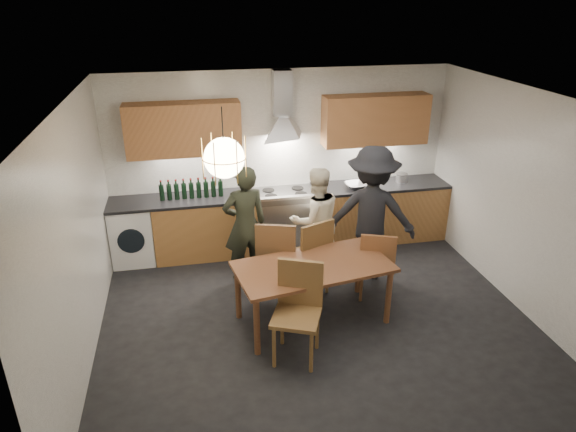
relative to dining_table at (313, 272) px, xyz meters
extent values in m
plane|color=black|center=(0.05, -0.01, -0.65)|extent=(5.00, 5.00, 0.00)
cube|color=white|center=(0.05, 2.24, 0.65)|extent=(5.00, 0.02, 2.60)
cube|color=white|center=(0.05, -2.26, 0.65)|extent=(5.00, 0.02, 2.60)
cube|color=white|center=(-2.45, -0.01, 0.65)|extent=(0.02, 4.50, 2.60)
cube|color=white|center=(2.55, -0.01, 0.65)|extent=(0.02, 4.50, 2.60)
cube|color=white|center=(0.05, -0.01, 1.95)|extent=(5.00, 4.50, 0.02)
cube|color=tan|center=(-1.13, 1.94, -0.22)|extent=(1.45, 0.60, 0.86)
cube|color=tan|center=(1.52, 1.94, -0.22)|extent=(2.05, 0.60, 0.86)
cube|color=white|center=(-2.15, 1.94, -0.23)|extent=(0.58, 0.58, 0.85)
cube|color=black|center=(-1.43, 1.94, 0.23)|extent=(2.05, 0.62, 0.04)
cube|color=black|center=(1.52, 1.94, 0.23)|extent=(2.05, 0.62, 0.04)
cube|color=silver|center=(0.05, 1.94, -0.25)|extent=(0.90, 0.60, 0.80)
cube|color=black|center=(0.05, 1.65, -0.27)|extent=(0.78, 0.02, 0.42)
cube|color=slate|center=(0.05, 1.94, 0.19)|extent=(0.90, 0.60, 0.08)
cube|color=silver|center=(0.05, 1.68, 0.25)|extent=(0.90, 0.08, 0.04)
cube|color=#C7834C|center=(-1.33, 2.06, 1.21)|extent=(1.55, 0.35, 0.72)
cube|color=#C7834C|center=(1.42, 2.06, 1.21)|extent=(1.55, 0.35, 0.72)
cube|color=silver|center=(0.05, 2.11, 1.64)|extent=(0.26, 0.22, 0.62)
cylinder|color=black|center=(-0.95, -0.11, 1.70)|extent=(0.01, 0.01, 0.50)
sphere|color=#FFE0A5|center=(-0.95, -0.11, 1.45)|extent=(0.40, 0.40, 0.40)
torus|color=gold|center=(-0.95, -0.11, 1.45)|extent=(0.43, 0.43, 0.01)
cube|color=brown|center=(0.00, 0.00, 0.07)|extent=(1.87, 1.15, 0.04)
cylinder|color=brown|center=(-0.73, -0.49, -0.30)|extent=(0.07, 0.07, 0.70)
cylinder|color=brown|center=(-0.85, 0.22, -0.30)|extent=(0.07, 0.07, 0.70)
cylinder|color=brown|center=(0.85, -0.22, -0.30)|extent=(0.07, 0.07, 0.70)
cylinder|color=brown|center=(0.73, 0.49, -0.30)|extent=(0.07, 0.07, 0.70)
cube|color=brown|center=(-0.29, 0.65, -0.14)|extent=(0.60, 0.60, 0.05)
cube|color=brown|center=(-0.36, 0.44, 0.15)|extent=(0.48, 0.19, 0.53)
cylinder|color=brown|center=(-0.05, 0.78, -0.41)|extent=(0.04, 0.04, 0.49)
cylinder|color=brown|center=(-0.16, 0.41, -0.41)|extent=(0.04, 0.04, 0.49)
cylinder|color=brown|center=(-0.42, 0.90, -0.41)|extent=(0.04, 0.04, 0.49)
cylinder|color=brown|center=(-0.54, 0.52, -0.41)|extent=(0.04, 0.04, 0.49)
cube|color=brown|center=(0.08, 0.65, -0.15)|extent=(0.62, 0.62, 0.04)
cube|color=brown|center=(0.16, 0.45, 0.13)|extent=(0.45, 0.22, 0.52)
cylinder|color=brown|center=(0.18, 0.90, -0.41)|extent=(0.04, 0.04, 0.48)
cylinder|color=brown|center=(0.33, 0.54, -0.41)|extent=(0.04, 0.04, 0.48)
cylinder|color=brown|center=(-0.17, 0.75, -0.41)|extent=(0.04, 0.04, 0.48)
cylinder|color=brown|center=(-0.02, 0.40, -0.41)|extent=(0.04, 0.04, 0.48)
cube|color=brown|center=(0.92, 0.36, -0.20)|extent=(0.55, 0.55, 0.04)
cube|color=brown|center=(0.84, 0.18, 0.05)|extent=(0.41, 0.20, 0.46)
cylinder|color=brown|center=(1.14, 0.45, -0.44)|extent=(0.04, 0.04, 0.43)
cylinder|color=brown|center=(1.01, 0.14, -0.44)|extent=(0.04, 0.04, 0.43)
cylinder|color=brown|center=(0.82, 0.58, -0.44)|extent=(0.04, 0.04, 0.43)
cylinder|color=brown|center=(0.69, 0.26, -0.44)|extent=(0.04, 0.04, 0.43)
cube|color=brown|center=(-0.33, -0.63, -0.14)|extent=(0.63, 0.63, 0.05)
cube|color=brown|center=(-0.25, -0.43, 0.14)|extent=(0.46, 0.23, 0.52)
cylinder|color=brown|center=(-0.59, -0.73, -0.41)|extent=(0.04, 0.04, 0.49)
cylinder|color=brown|center=(-0.43, -0.37, -0.41)|extent=(0.04, 0.04, 0.49)
cylinder|color=brown|center=(-0.23, -0.88, -0.41)|extent=(0.04, 0.04, 0.49)
cylinder|color=brown|center=(-0.08, -0.52, -0.41)|extent=(0.04, 0.04, 0.49)
imported|color=black|center=(-0.64, 1.12, 0.14)|extent=(0.64, 0.47, 1.60)
imported|color=white|center=(0.33, 1.18, 0.09)|extent=(0.80, 0.66, 1.49)
imported|color=black|center=(1.00, 0.89, 0.25)|extent=(1.34, 1.04, 1.82)
imported|color=#BDBDC1|center=(1.11, 1.86, 0.28)|extent=(0.36, 0.36, 0.08)
cylinder|color=silver|center=(1.88, 1.98, 0.31)|extent=(0.18, 0.18, 0.12)
camera|label=1|loc=(-1.29, -4.92, 2.95)|focal=32.00mm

